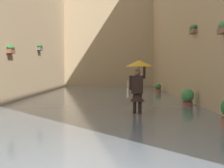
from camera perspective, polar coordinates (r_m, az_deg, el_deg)
ground_plane at (r=18.20m, az=-1.48°, el=-2.69°), size 66.78×66.78×0.00m
flood_water at (r=18.19m, az=-1.48°, el=-2.50°), size 8.99×32.71×0.12m
building_facade_far at (r=32.80m, az=-0.53°, el=11.37°), size 11.79×1.80×13.56m
person_wading at (r=11.33m, az=4.40°, el=1.18°), size 0.93×0.93×1.99m
potted_plant_far_left at (r=23.68m, az=7.78°, el=-0.73°), size 0.42×0.42×0.66m
potted_plant_mid_left at (r=14.45m, az=12.60°, el=-2.24°), size 0.53×0.53×0.82m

